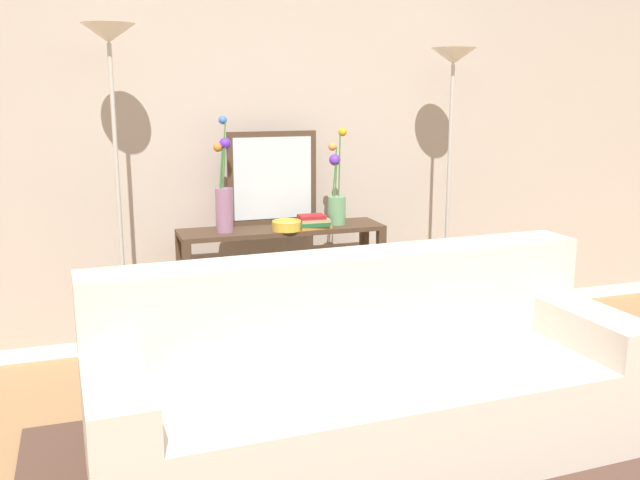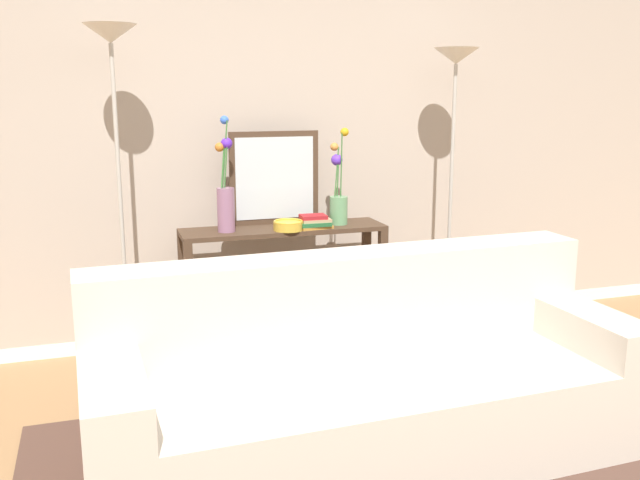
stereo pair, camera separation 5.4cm
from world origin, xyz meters
The scene contains 12 objects.
back_wall centered at (0.00, 2.38, 1.55)m, with size 12.00×0.15×3.10m.
area_rug centered at (0.00, 0.50, 0.01)m, with size 3.04×1.75×0.01m.
couch centered at (0.00, 0.66, 0.31)m, with size 2.46×0.97×0.88m.
console_table centered at (-0.02, 2.00, 0.55)m, with size 1.26×0.33×0.80m.
floor_lamp_left centered at (-0.98, 1.91, 1.54)m, with size 0.28×0.28×1.97m.
floor_lamp_right centered at (1.07, 1.91, 1.48)m, with size 0.28×0.28×1.88m.
wall_mirror centered at (-0.04, 2.13, 1.09)m, with size 0.56×0.02×0.58m.
vase_tall_flowers centered at (-0.38, 1.98, 1.00)m, with size 0.11×0.12×0.68m.
vase_short_flowers centered at (0.33, 2.00, 0.97)m, with size 0.12×0.13×0.60m.
fruit_bowl centered at (-0.02, 1.90, 0.83)m, with size 0.18×0.18×0.06m.
book_stack centered at (0.15, 1.92, 0.84)m, with size 0.22×0.17×0.08m.
book_row_under_console centered at (-0.34, 2.00, 0.06)m, with size 0.38×0.17×0.13m.
Camera 1 is at (-1.16, -2.07, 1.64)m, focal length 39.49 mm.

